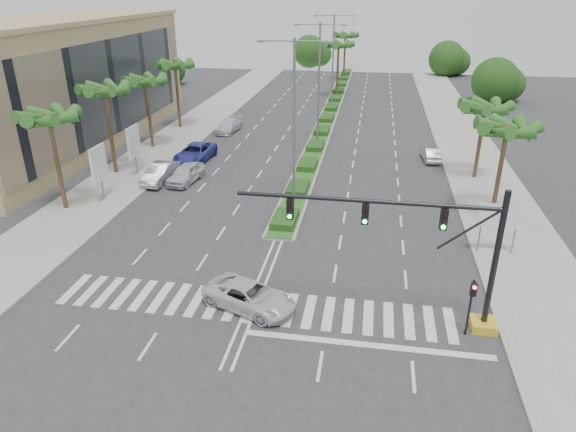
# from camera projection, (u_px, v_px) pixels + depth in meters

# --- Properties ---
(ground) EXTENTS (160.00, 160.00, 0.00)m
(ground) POSITION_uv_depth(u_px,v_px,m) (252.00, 306.00, 26.65)
(ground) COLOR #333335
(ground) RESTS_ON ground
(footpath_right) EXTENTS (6.00, 120.00, 0.15)m
(footpath_right) POSITION_uv_depth(u_px,v_px,m) (487.00, 186.00, 42.31)
(footpath_right) COLOR gray
(footpath_right) RESTS_ON ground
(footpath_left) EXTENTS (6.00, 120.00, 0.15)m
(footpath_left) POSITION_uv_depth(u_px,v_px,m) (140.00, 166.00, 46.89)
(footpath_left) COLOR gray
(footpath_left) RESTS_ON ground
(median) EXTENTS (2.20, 75.00, 0.20)m
(median) POSITION_uv_depth(u_px,v_px,m) (330.00, 112.00, 67.06)
(median) COLOR gray
(median) RESTS_ON ground
(median_grass) EXTENTS (1.80, 75.00, 0.04)m
(median_grass) POSITION_uv_depth(u_px,v_px,m) (331.00, 111.00, 67.01)
(median_grass) COLOR #265A1F
(median_grass) RESTS_ON median
(building) EXTENTS (12.00, 36.00, 12.00)m
(building) POSITION_uv_depth(u_px,v_px,m) (57.00, 86.00, 51.47)
(building) COLOR tan
(building) RESTS_ON ground
(signal_gantry) EXTENTS (12.60, 1.20, 7.20)m
(signal_gantry) POSITION_uv_depth(u_px,v_px,m) (444.00, 263.00, 23.83)
(signal_gantry) COLOR gold
(signal_gantry) RESTS_ON ground
(pedestrian_signal) EXTENTS (0.28, 0.36, 3.00)m
(pedestrian_signal) POSITION_uv_depth(u_px,v_px,m) (472.00, 299.00, 23.61)
(pedestrian_signal) COLOR black
(pedestrian_signal) RESTS_ON ground
(direction_sign) EXTENTS (2.70, 0.11, 3.40)m
(direction_sign) POSITION_uv_depth(u_px,v_px,m) (500.00, 218.00, 30.79)
(direction_sign) COLOR slate
(direction_sign) RESTS_ON ground
(billboard_near) EXTENTS (0.18, 2.10, 4.35)m
(billboard_near) POSITION_uv_depth(u_px,v_px,m) (99.00, 164.00, 38.40)
(billboard_near) COLOR slate
(billboard_near) RESTS_ON ground
(billboard_far) EXTENTS (0.18, 2.10, 4.35)m
(billboard_far) POSITION_uv_depth(u_px,v_px,m) (134.00, 142.00, 43.80)
(billboard_far) COLOR slate
(billboard_far) RESTS_ON ground
(palm_left_near) EXTENTS (4.57, 4.68, 7.55)m
(palm_left_near) POSITION_uv_depth(u_px,v_px,m) (49.00, 121.00, 35.37)
(palm_left_near) COLOR brown
(palm_left_near) RESTS_ON ground
(palm_left_mid) EXTENTS (4.57, 4.68, 7.95)m
(palm_left_mid) POSITION_uv_depth(u_px,v_px,m) (105.00, 93.00, 42.40)
(palm_left_mid) COLOR brown
(palm_left_mid) RESTS_ON ground
(palm_left_far) EXTENTS (4.57, 4.68, 7.35)m
(palm_left_far) POSITION_uv_depth(u_px,v_px,m) (146.00, 83.00, 49.83)
(palm_left_far) COLOR brown
(palm_left_far) RESTS_ON ground
(palm_left_end) EXTENTS (4.57, 4.68, 7.75)m
(palm_left_end) POSITION_uv_depth(u_px,v_px,m) (175.00, 67.00, 56.86)
(palm_left_end) COLOR brown
(palm_left_end) RESTS_ON ground
(palm_right_near) EXTENTS (4.57, 4.68, 7.05)m
(palm_right_near) POSITION_uv_depth(u_px,v_px,m) (507.00, 132.00, 34.49)
(palm_right_near) COLOR brown
(palm_right_near) RESTS_ON ground
(palm_right_far) EXTENTS (4.57, 4.68, 6.75)m
(palm_right_far) POSITION_uv_depth(u_px,v_px,m) (485.00, 110.00, 41.80)
(palm_right_far) COLOR brown
(palm_right_far) RESTS_ON ground
(palm_median_a) EXTENTS (4.57, 4.68, 8.05)m
(palm_median_a) POSITION_uv_depth(u_px,v_px,m) (339.00, 47.00, 73.13)
(palm_median_a) COLOR brown
(palm_median_a) RESTS_ON ground
(palm_median_b) EXTENTS (4.57, 4.68, 8.05)m
(palm_median_b) POSITION_uv_depth(u_px,v_px,m) (345.00, 37.00, 86.61)
(palm_median_b) COLOR brown
(palm_median_b) RESTS_ON ground
(streetlight_near) EXTENTS (5.10, 0.25, 12.00)m
(streetlight_near) POSITION_uv_depth(u_px,v_px,m) (294.00, 115.00, 36.43)
(streetlight_near) COLOR slate
(streetlight_near) RESTS_ON ground
(streetlight_mid) EXTENTS (5.10, 0.25, 12.00)m
(streetlight_mid) POSITION_uv_depth(u_px,v_px,m) (319.00, 78.00, 50.81)
(streetlight_mid) COLOR slate
(streetlight_mid) RESTS_ON ground
(streetlight_far) EXTENTS (5.10, 0.25, 12.00)m
(streetlight_far) POSITION_uv_depth(u_px,v_px,m) (333.00, 57.00, 65.19)
(streetlight_far) COLOR slate
(streetlight_far) RESTS_ON ground
(car_parked_a) EXTENTS (2.42, 4.72, 1.54)m
(car_parked_a) POSITION_uv_depth(u_px,v_px,m) (186.00, 174.00, 43.06)
(car_parked_a) COLOR silver
(car_parked_a) RESTS_ON ground
(car_parked_b) EXTENTS (1.98, 4.83, 1.56)m
(car_parked_b) POSITION_uv_depth(u_px,v_px,m) (160.00, 173.00, 43.15)
(car_parked_b) COLOR silver
(car_parked_b) RESTS_ON ground
(car_parked_c) EXTENTS (3.03, 5.92, 1.60)m
(car_parked_c) POSITION_uv_depth(u_px,v_px,m) (195.00, 153.00, 48.25)
(car_parked_c) COLOR #303495
(car_parked_c) RESTS_ON ground
(car_parked_d) EXTENTS (2.42, 4.94, 1.38)m
(car_parked_d) POSITION_uv_depth(u_px,v_px,m) (229.00, 126.00, 57.97)
(car_parked_d) COLOR silver
(car_parked_d) RESTS_ON ground
(car_crossing) EXTENTS (5.44, 3.97, 1.37)m
(car_crossing) POSITION_uv_depth(u_px,v_px,m) (250.00, 296.00, 26.26)
(car_crossing) COLOR silver
(car_crossing) RESTS_ON ground
(car_right) EXTENTS (1.74, 4.01, 1.28)m
(car_right) POSITION_uv_depth(u_px,v_px,m) (431.00, 154.00, 48.48)
(car_right) COLOR #B2B1B7
(car_right) RESTS_ON ground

